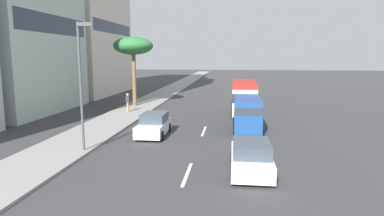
% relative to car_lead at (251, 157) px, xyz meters
% --- Properties ---
extents(ground_plane, '(198.00, 198.00, 0.00)m').
position_rel_car_lead_xyz_m(ground_plane, '(19.76, 3.00, -0.73)').
color(ground_plane, '#38383A').
extents(sidewalk_right, '(162.00, 3.89, 0.15)m').
position_rel_car_lead_xyz_m(sidewalk_right, '(19.76, 10.93, -0.66)').
color(sidewalk_right, gray).
rests_on(sidewalk_right, ground_plane).
extents(lane_stripe_mid, '(3.20, 0.16, 0.01)m').
position_rel_car_lead_xyz_m(lane_stripe_mid, '(-0.69, 3.00, -0.73)').
color(lane_stripe_mid, silver).
rests_on(lane_stripe_mid, ground_plane).
extents(lane_stripe_far, '(3.20, 0.16, 0.01)m').
position_rel_car_lead_xyz_m(lane_stripe_far, '(8.49, 3.00, -0.73)').
color(lane_stripe_far, silver).
rests_on(lane_stripe_far, ground_plane).
extents(car_lead, '(4.41, 1.94, 1.54)m').
position_rel_car_lead_xyz_m(car_lead, '(0.00, 0.00, 0.00)').
color(car_lead, white).
rests_on(car_lead, ground_plane).
extents(minibus_second, '(7.00, 2.31, 3.11)m').
position_rel_car_lead_xyz_m(minibus_second, '(16.46, -0.13, 0.97)').
color(minibus_second, silver).
rests_on(minibus_second, ground_plane).
extents(car_third, '(4.21, 1.83, 1.56)m').
position_rel_car_lead_xyz_m(car_third, '(6.80, 6.37, 0.01)').
color(car_third, white).
rests_on(car_third, ground_plane).
extents(van_fourth, '(5.12, 2.05, 2.45)m').
position_rel_car_lead_xyz_m(van_fourth, '(9.26, -0.17, 0.67)').
color(van_fourth, '#1E478C').
rests_on(van_fourth, ground_plane).
extents(pedestrian_near_lamp, '(0.30, 0.33, 1.80)m').
position_rel_car_lead_xyz_m(pedestrian_near_lamp, '(15.32, 10.98, 0.42)').
color(pedestrian_near_lamp, gold).
rests_on(pedestrian_near_lamp, sidewalk_right).
extents(palm_tree, '(4.22, 4.22, 7.39)m').
position_rel_car_lead_xyz_m(palm_tree, '(19.51, 11.55, 5.75)').
color(palm_tree, brown).
rests_on(palm_tree, sidewalk_right).
extents(street_lamp, '(0.24, 0.97, 7.22)m').
position_rel_car_lead_xyz_m(street_lamp, '(2.10, 9.28, 3.84)').
color(street_lamp, '#4C4C51').
rests_on(street_lamp, sidewalk_right).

